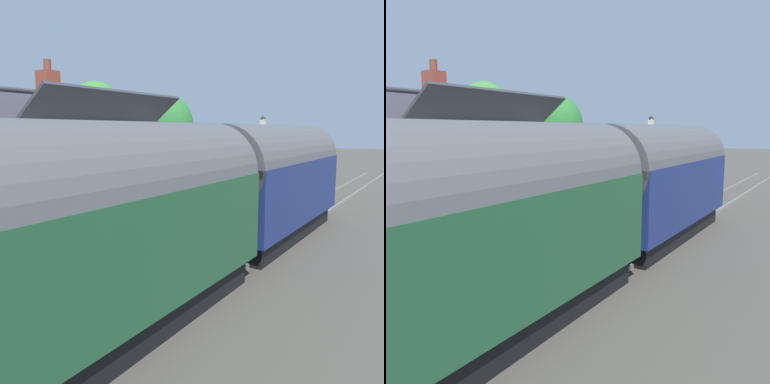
# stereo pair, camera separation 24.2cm
# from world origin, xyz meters

# --- Properties ---
(ground_plane) EXTENTS (160.00, 160.00, 0.00)m
(ground_plane) POSITION_xyz_m (0.00, 0.00, 0.00)
(ground_plane) COLOR #4C473F
(platform) EXTENTS (32.00, 5.27, 0.84)m
(platform) POSITION_xyz_m (0.00, 3.64, 0.42)
(platform) COLOR gray
(platform) RESTS_ON ground
(platform_edge_coping) EXTENTS (32.00, 0.36, 0.02)m
(platform_edge_coping) POSITION_xyz_m (0.00, 1.18, 0.85)
(platform_edge_coping) COLOR beige
(platform_edge_coping) RESTS_ON platform
(rail_near) EXTENTS (52.00, 0.08, 0.14)m
(rail_near) POSITION_xyz_m (0.00, -1.62, 0.07)
(rail_near) COLOR gray
(rail_near) RESTS_ON ground
(rail_far) EXTENTS (52.00, 0.08, 0.14)m
(rail_far) POSITION_xyz_m (0.00, -0.18, 0.07)
(rail_far) COLOR gray
(rail_far) RESTS_ON ground
(train) EXTENTS (17.66, 2.73, 4.32)m
(train) POSITION_xyz_m (-5.32, -0.90, 2.21)
(train) COLOR black
(train) RESTS_ON ground
(station_building) EXTENTS (6.61, 4.03, 5.56)m
(station_building) POSITION_xyz_m (-5.21, 4.81, 2.48)
(station_building) COLOR white
(station_building) RESTS_ON platform
(bench_near_building) EXTENTS (1.41, 0.45, 0.88)m
(bench_near_building) POSITION_xyz_m (6.88, 2.81, 1.32)
(bench_near_building) COLOR #26727F
(bench_near_building) RESTS_ON platform
(bench_mid_platform) EXTENTS (1.41, 0.47, 0.88)m
(bench_mid_platform) POSITION_xyz_m (0.94, 2.72, 1.32)
(bench_mid_platform) COLOR #26727F
(bench_mid_platform) RESTS_ON platform
(planter_by_door) EXTENTS (0.38, 0.38, 0.72)m
(planter_by_door) POSITION_xyz_m (6.95, 1.53, 1.20)
(planter_by_door) COLOR #9E5138
(planter_by_door) RESTS_ON platform
(planter_under_sign) EXTENTS (0.97, 0.32, 0.56)m
(planter_under_sign) POSITION_xyz_m (8.16, 5.74, 1.11)
(planter_under_sign) COLOR black
(planter_under_sign) RESTS_ON platform
(planter_corner_building) EXTENTS (0.59, 0.59, 0.76)m
(planter_corner_building) POSITION_xyz_m (2.13, 2.21, 1.25)
(planter_corner_building) COLOR teal
(planter_corner_building) RESTS_ON platform
(planter_edge_near) EXTENTS (0.64, 0.64, 0.96)m
(planter_edge_near) POSITION_xyz_m (-1.92, 2.19, 1.37)
(planter_edge_near) COLOR black
(planter_edge_near) RESTS_ON platform
(lamp_post_platform) EXTENTS (0.32, 0.50, 4.00)m
(lamp_post_platform) POSITION_xyz_m (4.76, 1.91, 3.61)
(lamp_post_platform) COLOR black
(lamp_post_platform) RESTS_ON platform
(station_sign_board) EXTENTS (0.96, 0.06, 1.57)m
(station_sign_board) POSITION_xyz_m (9.56, 1.91, 2.03)
(station_sign_board) COLOR black
(station_sign_board) RESTS_ON platform
(tree_behind_building) EXTENTS (3.99, 3.92, 7.31)m
(tree_behind_building) POSITION_xyz_m (5.78, 15.39, 5.42)
(tree_behind_building) COLOR #4C3828
(tree_behind_building) RESTS_ON ground
(tree_far_left) EXTENTS (4.09, 3.63, 6.68)m
(tree_far_left) POSITION_xyz_m (10.31, 11.73, 4.41)
(tree_far_left) COLOR #4C3828
(tree_far_left) RESTS_ON ground
(tree_distant) EXTENTS (3.48, 3.33, 6.96)m
(tree_distant) POSITION_xyz_m (2.33, 11.47, 4.93)
(tree_distant) COLOR #4C3828
(tree_distant) RESTS_ON ground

